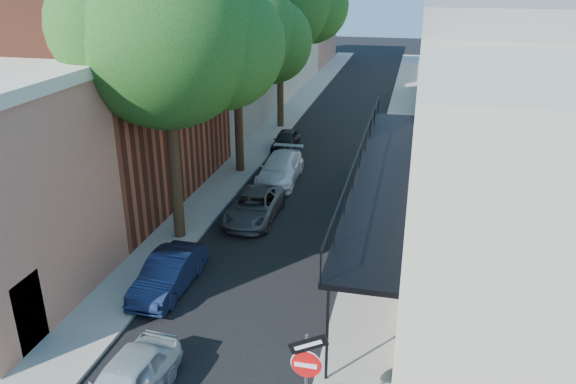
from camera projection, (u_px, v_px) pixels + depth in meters
The scene contains 13 objects.
road_surface at pixel (342, 120), 39.88m from camera, with size 6.00×64.00×0.01m, color black.
sidewalk_left at pixel (288, 116), 40.70m from camera, with size 2.00×64.00×0.12m, color gray.
sidewalk_right at pixel (399, 122), 39.02m from camera, with size 2.00×64.00×0.12m, color gray.
buildings_left at pixel (209, 47), 38.86m from camera, with size 10.10×59.10×12.00m.
buildings_right at pixel (483, 63), 35.88m from camera, with size 9.80×55.00×10.00m.
sign_post at pixel (306, 369), 12.25m from camera, with size 0.89×0.17×2.99m.
oak_near at pixel (179, 36), 19.80m from camera, with size 7.48×6.80×11.42m.
oak_mid at pixel (245, 35), 27.32m from camera, with size 6.60×6.00×10.20m.
parked_car_a at pixel (126, 383), 13.86m from camera, with size 1.48×3.68×1.25m, color #A9B3BB.
parked_car_b at pixel (168, 273), 18.79m from camera, with size 1.33×3.80×1.25m, color #131E3E.
parked_car_c at pixel (254, 206), 24.10m from camera, with size 1.95×4.22×1.17m, color #4E4F55.
parked_car_d at pixel (280, 169), 28.33m from camera, with size 1.88×4.63×1.34m, color white.
parked_car_e at pixel (286, 140), 33.31m from camera, with size 1.33×3.29×1.12m, color black.
Camera 1 is at (5.00, -8.77, 10.22)m, focal length 35.00 mm.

